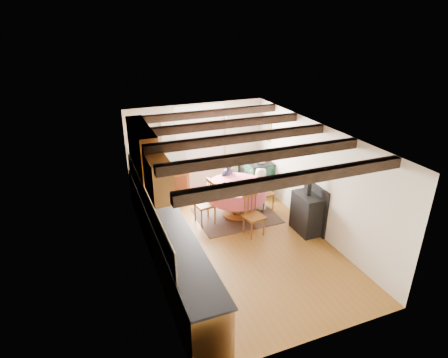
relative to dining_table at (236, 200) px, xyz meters
name	(u,v)px	position (x,y,z in m)	size (l,w,h in m)	color
floor	(238,243)	(-0.42, -1.08, -0.42)	(3.60, 5.50, 0.00)	brown
ceiling	(240,134)	(-0.42, -1.08, 1.98)	(3.60, 5.50, 0.00)	white
wall_back	(197,149)	(-0.42, 1.67, 0.78)	(3.60, 0.00, 2.40)	silver
wall_front	(320,275)	(-0.42, -3.83, 0.78)	(3.60, 0.00, 2.40)	silver
wall_left	(148,208)	(-2.22, -1.08, 0.78)	(0.00, 5.50, 2.40)	silver
wall_right	(316,178)	(1.38, -1.08, 0.78)	(0.00, 5.50, 2.40)	silver
beam_a	(297,179)	(-0.42, -3.08, 1.89)	(3.60, 0.16, 0.16)	#3B291C
beam_b	(264,155)	(-0.42, -2.08, 1.89)	(3.60, 0.16, 0.16)	#3B291C
beam_c	(240,138)	(-0.42, -1.08, 1.89)	(3.60, 0.16, 0.16)	#3B291C
beam_d	(220,125)	(-0.42, -0.08, 1.89)	(3.60, 0.16, 0.16)	#3B291C
beam_e	(205,114)	(-0.42, 0.92, 1.89)	(3.60, 0.16, 0.16)	#3B291C
splash_left	(146,200)	(-2.20, -0.78, 0.78)	(0.02, 4.50, 0.55)	beige
splash_back	(159,154)	(-1.42, 1.65, 0.78)	(1.40, 0.02, 0.55)	beige
base_cabinet_left	(167,240)	(-1.92, -1.08, 0.02)	(0.60, 5.30, 0.88)	brown
base_cabinet_back	(162,186)	(-1.47, 1.37, 0.02)	(1.30, 0.60, 0.88)	brown
worktop_left	(166,219)	(-1.90, -1.08, 0.48)	(0.64, 5.30, 0.04)	black
worktop_back	(161,170)	(-1.47, 1.35, 0.48)	(1.30, 0.64, 0.04)	black
wall_cabinet_glass	(142,147)	(-2.05, 0.12, 1.53)	(0.34, 1.80, 0.90)	brown
wall_cabinet_solid	(158,177)	(-2.05, -1.38, 1.48)	(0.34, 0.90, 0.70)	brown
window_frame	(200,134)	(-0.32, 1.65, 1.18)	(1.34, 0.03, 1.54)	white
window_pane	(200,134)	(-0.32, 1.66, 1.18)	(1.20, 0.01, 1.40)	white
curtain_left	(170,158)	(-1.17, 1.57, 0.68)	(0.35, 0.10, 2.10)	silver
curtain_right	(232,150)	(0.53, 1.57, 0.68)	(0.35, 0.10, 2.10)	silver
curtain_rod	(201,112)	(-0.32, 1.57, 1.78)	(0.03, 0.03, 2.00)	black
wall_picture	(266,128)	(1.35, 1.22, 1.28)	(0.04, 0.50, 0.60)	gold
wall_plate	(234,127)	(0.63, 1.64, 1.28)	(0.30, 0.30, 0.02)	silver
rug	(236,216)	(0.00, 0.00, -0.41)	(1.87, 1.45, 0.01)	brown
dining_table	(236,200)	(0.00, 0.00, 0.00)	(1.38, 1.38, 0.83)	#D93852
chair_near	(254,216)	(0.03, -0.89, 0.05)	(0.40, 0.42, 0.93)	brown
chair_left	(205,203)	(-0.79, -0.01, 0.10)	(0.44, 0.46, 1.03)	brown
chair_right	(265,192)	(0.79, 0.09, 0.04)	(0.39, 0.41, 0.91)	brown
aga_range	(256,175)	(1.05, 1.11, 0.04)	(0.64, 0.99, 0.91)	#183E2E
cast_iron_stove	(307,203)	(1.16, -1.19, 0.28)	(0.42, 0.69, 1.39)	black
child_far	(227,183)	(0.02, 0.62, 0.18)	(0.44, 0.29, 1.20)	#2C2D45
child_right	(260,189)	(0.69, 0.14, 0.12)	(0.52, 0.34, 1.07)	silver
bowl_a	(244,190)	(0.01, -0.41, 0.44)	(0.22, 0.22, 0.05)	silver
bowl_b	(249,183)	(0.26, -0.13, 0.45)	(0.21, 0.21, 0.07)	silver
cup	(225,184)	(-0.29, 0.00, 0.46)	(0.10, 0.10, 0.10)	silver
canister_tall	(153,166)	(-1.65, 1.33, 0.63)	(0.14, 0.14, 0.25)	#262628
canister_wide	(164,163)	(-1.34, 1.47, 0.60)	(0.17, 0.17, 0.19)	#262628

